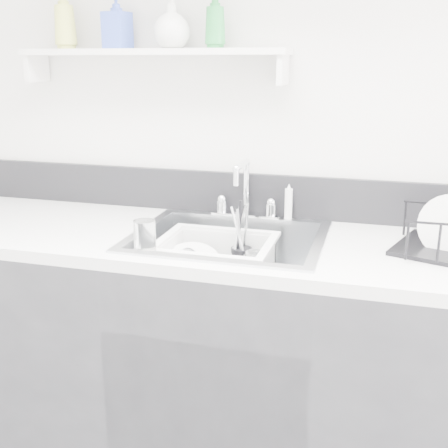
% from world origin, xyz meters
% --- Properties ---
extents(counter_run, '(3.20, 0.62, 0.92)m').
position_xyz_m(counter_run, '(0.00, 1.19, 0.46)').
color(counter_run, '#29292D').
rests_on(counter_run, ground).
extents(backsplash, '(3.20, 0.02, 0.16)m').
position_xyz_m(backsplash, '(0.00, 1.49, 1.00)').
color(backsplash, black).
rests_on(backsplash, counter_run).
extents(sink, '(0.64, 0.52, 0.20)m').
position_xyz_m(sink, '(0.00, 1.19, 0.83)').
color(sink, silver).
rests_on(sink, counter_run).
extents(faucet, '(0.26, 0.18, 0.23)m').
position_xyz_m(faucet, '(0.00, 1.44, 0.98)').
color(faucet, silver).
rests_on(faucet, counter_run).
extents(side_sprayer, '(0.03, 0.03, 0.14)m').
position_xyz_m(side_sprayer, '(0.16, 1.44, 0.99)').
color(side_sprayer, white).
rests_on(side_sprayer, counter_run).
extents(wall_shelf, '(1.00, 0.16, 0.12)m').
position_xyz_m(wall_shelf, '(-0.35, 1.42, 1.51)').
color(wall_shelf, silver).
rests_on(wall_shelf, room_shell).
extents(wash_tub, '(0.41, 0.35, 0.15)m').
position_xyz_m(wash_tub, '(-0.04, 1.19, 0.83)').
color(wash_tub, white).
rests_on(wash_tub, sink).
extents(plate_stack, '(0.24, 0.24, 0.10)m').
position_xyz_m(plate_stack, '(-0.12, 1.19, 0.79)').
color(plate_stack, white).
rests_on(plate_stack, wash_tub).
extents(utensil_cup, '(0.07, 0.07, 0.25)m').
position_xyz_m(utensil_cup, '(0.03, 1.27, 0.82)').
color(utensil_cup, black).
rests_on(utensil_cup, wash_tub).
extents(ladle, '(0.29, 0.23, 0.08)m').
position_xyz_m(ladle, '(-0.09, 1.17, 0.81)').
color(ladle, silver).
rests_on(ladle, wash_tub).
extents(tumbler_in_tub, '(0.08, 0.08, 0.10)m').
position_xyz_m(tumbler_in_tub, '(0.09, 1.22, 0.82)').
color(tumbler_in_tub, white).
rests_on(tumbler_in_tub, wash_tub).
extents(tumbler_counter, '(0.09, 0.09, 0.10)m').
position_xyz_m(tumbler_counter, '(-0.21, 0.99, 0.97)').
color(tumbler_counter, white).
rests_on(tumbler_counter, counter_run).
extents(bowl_small, '(0.12, 0.12, 0.03)m').
position_xyz_m(bowl_small, '(0.10, 1.10, 0.78)').
color(bowl_small, white).
rests_on(bowl_small, wash_tub).
extents(soap_bottle_a, '(0.11, 0.11, 0.21)m').
position_xyz_m(soap_bottle_a, '(-0.69, 1.42, 1.64)').
color(soap_bottle_a, '#C8D059').
rests_on(soap_bottle_a, wall_shelf).
extents(soap_bottle_b, '(0.10, 0.10, 0.19)m').
position_xyz_m(soap_bottle_b, '(-0.48, 1.41, 1.63)').
color(soap_bottle_b, '#3851B9').
rests_on(soap_bottle_b, wall_shelf).
extents(soap_bottle_c, '(0.14, 0.14, 0.16)m').
position_xyz_m(soap_bottle_c, '(-0.27, 1.41, 1.61)').
color(soap_bottle_c, silver).
rests_on(soap_bottle_c, wall_shelf).
extents(soap_bottle_d, '(0.07, 0.07, 0.19)m').
position_xyz_m(soap_bottle_d, '(-0.11, 1.42, 1.63)').
color(soap_bottle_d, '#218438').
rests_on(soap_bottle_d, wall_shelf).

